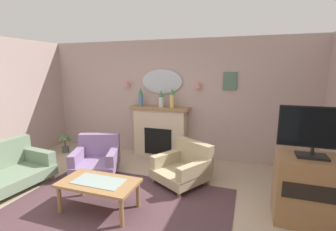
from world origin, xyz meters
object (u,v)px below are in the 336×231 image
(armchair_by_coffee_table, at_px, (184,166))
(wall_sconce_left, at_px, (127,83))
(mantel_vase_right, at_px, (161,99))
(coffee_table, at_px, (99,185))
(wall_sconce_right, at_px, (198,85))
(tv_flatscreen, at_px, (315,131))
(mantel_vase_left, at_px, (172,97))
(tv_cabinet, at_px, (307,189))
(framed_picture, at_px, (230,81))
(armchair_beside_couch, at_px, (97,157))
(fireplace, at_px, (160,132))
(potted_plant_small_fern, at_px, (65,143))
(mantel_vase_centre, at_px, (141,97))
(wall_mirror, at_px, (162,82))

(armchair_by_coffee_table, bearing_deg, wall_sconce_left, 145.20)
(mantel_vase_right, relative_size, coffee_table, 0.35)
(wall_sconce_right, height_order, tv_flatscreen, wall_sconce_right)
(tv_flatscreen, bearing_deg, mantel_vase_left, 145.03)
(tv_cabinet, bearing_deg, framed_picture, 123.10)
(coffee_table, height_order, armchair_beside_couch, armchair_beside_couch)
(wall_sconce_left, xyz_separation_m, tv_flatscreen, (3.55, -1.80, -0.41))
(wall_sconce_left, relative_size, wall_sconce_right, 1.00)
(tv_flatscreen, bearing_deg, mantel_vase_right, 147.66)
(wall_sconce_left, height_order, tv_flatscreen, wall_sconce_left)
(mantel_vase_right, bearing_deg, tv_flatscreen, -32.34)
(fireplace, height_order, coffee_table, fireplace)
(fireplace, relative_size, armchair_by_coffee_table, 1.22)
(mantel_vase_right, distance_m, armchair_by_coffee_table, 1.71)
(potted_plant_small_fern, bearing_deg, mantel_vase_centre, 15.52)
(tv_flatscreen, bearing_deg, wall_sconce_right, 135.79)
(armchair_by_coffee_table, distance_m, tv_cabinet, 1.91)
(fireplace, relative_size, mantel_vase_right, 3.56)
(mantel_vase_right, relative_size, wall_mirror, 0.40)
(framed_picture, bearing_deg, wall_sconce_right, -174.73)
(armchair_beside_couch, relative_size, potted_plant_small_fern, 2.10)
(wall_mirror, xyz_separation_m, wall_sconce_right, (0.85, -0.05, -0.05))
(mantel_vase_left, xyz_separation_m, armchair_beside_couch, (-1.14, -1.22, -1.08))
(fireplace, height_order, wall_mirror, wall_mirror)
(wall_mirror, relative_size, armchair_by_coffee_table, 0.86)
(framed_picture, xyz_separation_m, tv_flatscreen, (1.20, -1.86, -0.50))
(mantel_vase_right, bearing_deg, armchair_by_coffee_table, -52.48)
(fireplace, relative_size, wall_sconce_left, 9.71)
(wall_mirror, relative_size, wall_sconce_left, 6.86)
(armchair_by_coffee_table, bearing_deg, mantel_vase_right, 127.52)
(fireplace, bearing_deg, coffee_table, -90.85)
(framed_picture, height_order, tv_cabinet, framed_picture)
(tv_cabinet, bearing_deg, tv_flatscreen, -90.00)
(framed_picture, relative_size, potted_plant_small_fern, 0.72)
(mantel_vase_left, xyz_separation_m, armchair_by_coffee_table, (0.58, -1.08, -1.08))
(mantel_vase_left, relative_size, framed_picture, 1.21)
(mantel_vase_right, bearing_deg, wall_sconce_left, 172.41)
(fireplace, distance_m, mantel_vase_centre, 0.91)
(potted_plant_small_fern, bearing_deg, coffee_table, -39.51)
(tv_cabinet, bearing_deg, wall_mirror, 145.91)
(fireplace, xyz_separation_m, mantel_vase_left, (0.30, -0.03, 0.81))
(wall_sconce_right, xyz_separation_m, coffee_table, (-0.88, -2.45, -1.28))
(mantel_vase_left, bearing_deg, mantel_vase_right, -180.00)
(wall_sconce_right, bearing_deg, mantel_vase_left, -167.69)
(mantel_vase_right, relative_size, framed_picture, 1.06)
(mantel_vase_centre, relative_size, wall_sconce_left, 3.03)
(framed_picture, bearing_deg, tv_cabinet, -56.90)
(mantel_vase_left, bearing_deg, wall_sconce_right, 12.31)
(mantel_vase_right, height_order, coffee_table, mantel_vase_right)
(mantel_vase_left, xyz_separation_m, wall_sconce_right, (0.55, 0.12, 0.28))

